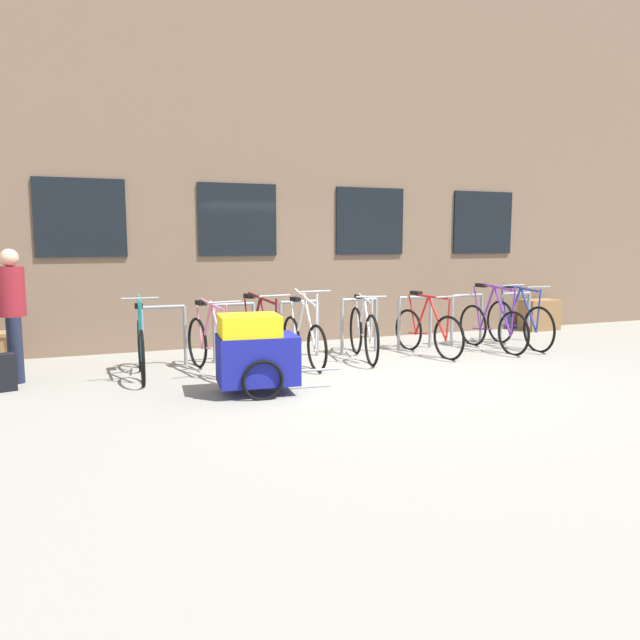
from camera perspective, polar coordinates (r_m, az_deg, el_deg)
The scene contains 15 objects.
ground_plane at distance 7.79m, azimuth 6.82°, elevation -5.63°, with size 42.00×42.00×0.00m, color gray.
storefront_building at distance 13.57m, azimuth -5.89°, elevation 14.29°, with size 28.00×6.22×6.75m.
bike_rack at distance 9.56m, azimuth 3.70°, elevation 0.07°, with size 6.63×0.05×0.87m.
bicycle_pink at distance 8.17m, azimuth -10.17°, elevation -2.32°, with size 0.48×1.76×1.03m.
bicycle_blue at distance 10.62m, azimuth 18.14°, elevation -0.24°, with size 0.44×1.74×1.06m.
bicycle_purple at distance 10.21m, azimuth 15.86°, elevation -0.51°, with size 0.44×1.69×1.11m.
bicycle_red at distance 9.57m, azimuth 10.07°, elevation -0.98°, with size 0.44×1.63×0.98m.
bicycle_silver at distance 9.10m, azimuth 4.09°, elevation -1.17°, with size 0.49×1.69×1.00m.
bicycle_white at distance 8.67m, azimuth -1.56°, elevation -1.75°, with size 0.44×1.64×1.11m.
bicycle_teal at distance 8.19m, azimuth -16.45°, elevation -2.50°, with size 0.44×1.66×1.10m.
bicycle_maroon at distance 8.35m, azimuth -5.64°, elevation -2.08°, with size 0.44×1.74×1.09m.
bike_trailer at distance 7.04m, azimuth -6.05°, elevation -3.04°, with size 1.47×0.74×0.94m.
person_by_bench at distance 8.43m, azimuth -26.91°, elevation 1.18°, with size 0.32×0.35×1.66m.
backpack at distance 8.08m, azimuth -27.64°, elevation -4.39°, with size 0.28×0.20×0.44m, color black.
planter_box at distance 12.77m, azimuth 19.89°, elevation 0.47°, with size 0.70×0.44×0.60m, color olive.
Camera 1 is at (-3.58, -6.70, 1.76)m, focal length 34.11 mm.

